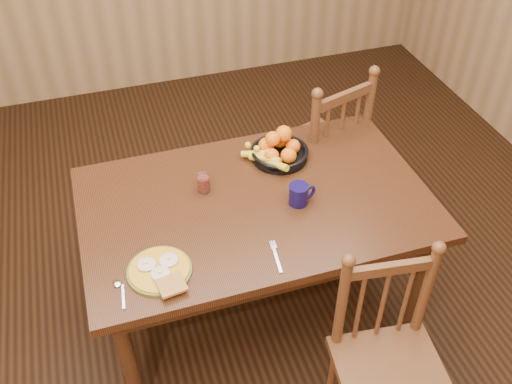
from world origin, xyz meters
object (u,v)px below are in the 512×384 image
object	(u,v)px
dining_table	(256,214)
chair_near	(388,362)
chair_far	(319,151)
breakfast_plate	(160,270)
coffee_mug	(300,194)
fruit_bowl	(278,150)

from	to	relation	value
dining_table	chair_near	size ratio (longest dim) A/B	1.69
dining_table	chair_far	size ratio (longest dim) A/B	1.54
breakfast_plate	coffee_mug	size ratio (longest dim) A/B	2.20
chair_near	fruit_bowl	world-z (taller)	chair_near
chair_far	fruit_bowl	distance (m)	0.55
coffee_mug	dining_table	bearing A→B (deg)	157.67
chair_far	fruit_bowl	bearing A→B (deg)	21.30
breakfast_plate	chair_near	bearing A→B (deg)	-31.58
chair_near	fruit_bowl	size ratio (longest dim) A/B	2.93
dining_table	chair_near	distance (m)	0.88
dining_table	chair_near	xyz separation A→B (m)	(0.31, -0.80, -0.20)
chair_far	breakfast_plate	world-z (taller)	chair_far
fruit_bowl	dining_table	bearing A→B (deg)	-127.05
dining_table	fruit_bowl	world-z (taller)	fruit_bowl
dining_table	chair_near	world-z (taller)	chair_near
chair_near	coffee_mug	bearing A→B (deg)	107.19
coffee_mug	fruit_bowl	bearing A→B (deg)	86.85
chair_near	fruit_bowl	xyz separation A→B (m)	(-0.11, 1.06, 0.34)
dining_table	fruit_bowl	bearing A→B (deg)	52.95
breakfast_plate	fruit_bowl	size ratio (longest dim) A/B	0.91
chair_far	coffee_mug	xyz separation A→B (m)	(-0.38, -0.63, 0.30)
dining_table	coffee_mug	xyz separation A→B (m)	(0.18, -0.08, 0.14)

